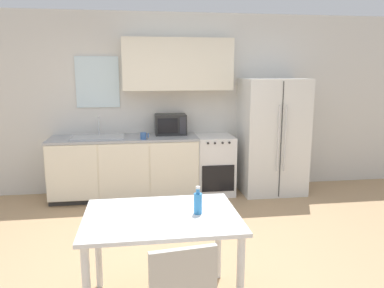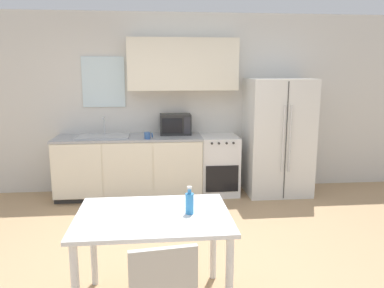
# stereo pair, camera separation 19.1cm
# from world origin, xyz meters

# --- Properties ---
(ground_plane) EXTENTS (12.00, 12.00, 0.00)m
(ground_plane) POSITION_xyz_m (0.00, 0.00, 0.00)
(ground_plane) COLOR tan
(wall_back) EXTENTS (12.00, 0.38, 2.70)m
(wall_back) POSITION_xyz_m (0.05, 2.31, 1.45)
(wall_back) COLOR silver
(wall_back) RESTS_ON ground_plane
(kitchen_counter) EXTENTS (2.12, 0.67, 0.90)m
(kitchen_counter) POSITION_xyz_m (-0.47, 1.98, 0.46)
(kitchen_counter) COLOR #333333
(kitchen_counter) RESTS_ON ground_plane
(oven_range) EXTENTS (0.56, 0.63, 0.89)m
(oven_range) POSITION_xyz_m (0.87, 2.01, 0.44)
(oven_range) COLOR white
(oven_range) RESTS_ON ground_plane
(refrigerator) EXTENTS (0.94, 0.77, 1.73)m
(refrigerator) POSITION_xyz_m (1.76, 1.95, 0.87)
(refrigerator) COLOR silver
(refrigerator) RESTS_ON ground_plane
(kitchen_sink) EXTENTS (0.74, 0.45, 0.28)m
(kitchen_sink) POSITION_xyz_m (-0.83, 1.99, 0.92)
(kitchen_sink) COLOR #B7BABC
(kitchen_sink) RESTS_ON kitchen_counter
(microwave) EXTENTS (0.46, 0.32, 0.31)m
(microwave) POSITION_xyz_m (0.22, 2.12, 1.06)
(microwave) COLOR #282828
(microwave) RESTS_ON kitchen_counter
(coffee_mug) EXTENTS (0.12, 0.09, 0.10)m
(coffee_mug) POSITION_xyz_m (-0.18, 1.77, 0.95)
(coffee_mug) COLOR #335999
(coffee_mug) RESTS_ON kitchen_counter
(dining_table) EXTENTS (1.17, 0.85, 0.77)m
(dining_table) POSITION_xyz_m (-0.10, -0.75, 0.66)
(dining_table) COLOR white
(dining_table) RESTS_ON ground_plane
(drink_bottle) EXTENTS (0.06, 0.06, 0.22)m
(drink_bottle) POSITION_xyz_m (0.17, -0.76, 0.86)
(drink_bottle) COLOR #338CD8
(drink_bottle) RESTS_ON dining_table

